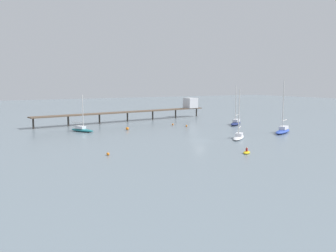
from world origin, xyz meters
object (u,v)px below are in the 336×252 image
object	(u,v)px
sailboat_white	(239,136)
sailboat_navy	(236,122)
mooring_buoy_mid	(108,154)
sailboat_blue	(283,130)
pier	(157,108)
mooring_buoy_far	(173,124)
sailboat_teal	(82,129)
dinghy_yellow	(247,152)
mooring_buoy_near	(127,129)
mooring_buoy_outer	(186,126)

from	to	relation	value
sailboat_white	sailboat_navy	world-z (taller)	sailboat_navy
mooring_buoy_mid	sailboat_blue	bearing A→B (deg)	5.37
pier	sailboat_blue	size ratio (longest dim) A/B	4.59
mooring_buoy_mid	mooring_buoy_far	world-z (taller)	mooring_buoy_mid
sailboat_blue	sailboat_teal	bearing A→B (deg)	147.80
mooring_buoy_mid	mooring_buoy_far	xyz separation A→B (m)	(30.91, 31.45, -0.00)
dinghy_yellow	mooring_buoy_mid	world-z (taller)	dinghy_yellow
pier	mooring_buoy_near	world-z (taller)	pier
mooring_buoy_mid	mooring_buoy_near	xyz separation A→B (m)	(15.22, 28.10, 0.15)
mooring_buoy_near	mooring_buoy_outer	size ratio (longest dim) A/B	1.54
sailboat_blue	mooring_buoy_far	xyz separation A→B (m)	(-15.78, 27.06, -0.53)
sailboat_navy	mooring_buoy_near	size ratio (longest dim) A/B	14.24
sailboat_white	pier	bearing A→B (deg)	86.42
pier	sailboat_blue	bearing A→B (deg)	-74.32
mooring_buoy_outer	mooring_buoy_near	bearing A→B (deg)	174.72
sailboat_white	sailboat_blue	bearing A→B (deg)	4.91
sailboat_navy	mooring_buoy_near	xyz separation A→B (m)	(-32.23, 5.03, -0.34)
sailboat_teal	dinghy_yellow	size ratio (longest dim) A/B	3.60
sailboat_blue	mooring_buoy_far	bearing A→B (deg)	120.25
mooring_buoy_far	mooring_buoy_outer	bearing A→B (deg)	-71.82
sailboat_teal	mooring_buoy_mid	world-z (taller)	sailboat_teal
mooring_buoy_mid	pier	bearing A→B (deg)	54.48
sailboat_white	dinghy_yellow	bearing A→B (deg)	-125.48
mooring_buoy_outer	sailboat_white	bearing A→B (deg)	-92.34
sailboat_white	mooring_buoy_near	world-z (taller)	sailboat_white
mooring_buoy_near	mooring_buoy_outer	world-z (taller)	mooring_buoy_near
sailboat_blue	mooring_buoy_mid	size ratio (longest dim) A/B	24.51
pier	sailboat_teal	size ratio (longest dim) A/B	6.44
sailboat_teal	sailboat_white	bearing A→B (deg)	-45.65
sailboat_white	sailboat_navy	xyz separation A→B (m)	(15.87, 19.99, 0.11)
mooring_buoy_far	sailboat_blue	bearing A→B (deg)	-59.75
sailboat_teal	mooring_buoy_mid	distance (m)	31.48
sailboat_blue	mooring_buoy_near	bearing A→B (deg)	143.00
pier	mooring_buoy_outer	xyz separation A→B (m)	(-1.86, -21.68, -3.58)
pier	mooring_buoy_far	size ratio (longest dim) A/B	112.79
sailboat_blue	mooring_buoy_mid	world-z (taller)	sailboat_blue
sailboat_teal	mooring_buoy_outer	size ratio (longest dim) A/B	17.46
sailboat_blue	mooring_buoy_far	size ratio (longest dim) A/B	24.56
pier	sailboat_blue	world-z (taller)	sailboat_blue
sailboat_teal	mooring_buoy_mid	bearing A→B (deg)	-97.47
pier	sailboat_teal	xyz separation A→B (m)	(-30.30, -16.98, -3.22)
mooring_buoy_mid	dinghy_yellow	bearing A→B (deg)	-24.67
dinghy_yellow	mooring_buoy_outer	size ratio (longest dim) A/B	4.85
pier	sailboat_teal	distance (m)	34.89
sailboat_navy	pier	bearing A→B (deg)	117.46
mooring_buoy_near	mooring_buoy_far	size ratio (longest dim) A/B	1.55
sailboat_navy	dinghy_yellow	world-z (taller)	sailboat_navy
mooring_buoy_mid	sailboat_white	bearing A→B (deg)	5.58
mooring_buoy_near	sailboat_white	bearing A→B (deg)	-56.82
sailboat_navy	mooring_buoy_far	world-z (taller)	sailboat_navy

